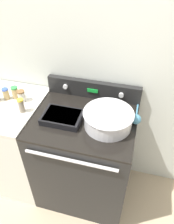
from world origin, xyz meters
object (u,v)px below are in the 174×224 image
at_px(mixing_bowl, 108,118).
at_px(spice_jar_brown_cap, 22,96).
at_px(casserole_dish, 62,117).
at_px(spice_jar_blue_cap, 6,94).
at_px(spice_jar_green_cap, 15,93).
at_px(spice_jar_yellow_cap, 21,105).
at_px(ladle, 136,119).

height_order(mixing_bowl, spice_jar_brown_cap, mixing_bowl).
bearing_deg(casserole_dish, spice_jar_blue_cap, 167.52).
bearing_deg(spice_jar_brown_cap, mixing_bowl, -7.51).
height_order(mixing_bowl, spice_jar_green_cap, mixing_bowl).
bearing_deg(spice_jar_green_cap, spice_jar_yellow_cap, -47.72).
distance_m(mixing_bowl, ladle, 0.22).
bearing_deg(mixing_bowl, spice_jar_brown_cap, 172.49).
relative_size(ladle, spice_jar_blue_cap, 2.70).
height_order(mixing_bowl, spice_jar_blue_cap, mixing_bowl).
bearing_deg(ladle, casserole_dish, -168.00).
bearing_deg(ladle, spice_jar_brown_cap, 179.35).
bearing_deg(mixing_bowl, casserole_dish, -175.45).
xyz_separation_m(mixing_bowl, casserole_dish, (-0.34, -0.03, -0.04)).
bearing_deg(spice_jar_yellow_cap, mixing_bowl, 2.51).
bearing_deg(mixing_bowl, spice_jar_yellow_cap, -177.49).
relative_size(spice_jar_yellow_cap, spice_jar_blue_cap, 1.18).
relative_size(mixing_bowl, ladle, 1.36).
relative_size(ladle, spice_jar_brown_cap, 2.75).
distance_m(spice_jar_yellow_cap, spice_jar_brown_cap, 0.14).
relative_size(mixing_bowl, spice_jar_green_cap, 3.39).
distance_m(ladle, spice_jar_brown_cap, 0.94).
bearing_deg(spice_jar_brown_cap, ladle, -0.65).
height_order(casserole_dish, spice_jar_yellow_cap, spice_jar_yellow_cap).
bearing_deg(ladle, spice_jar_blue_cap, 179.75).
relative_size(ladle, spice_jar_green_cap, 2.48).
distance_m(casserole_dish, spice_jar_green_cap, 0.49).
bearing_deg(spice_jar_brown_cap, spice_jar_blue_cap, -177.56).
bearing_deg(ladle, mixing_bowl, -155.97).
height_order(mixing_bowl, spice_jar_yellow_cap, spice_jar_yellow_cap).
relative_size(ladle, spice_jar_yellow_cap, 2.30).
bearing_deg(spice_jar_blue_cap, spice_jar_green_cap, 22.90).
height_order(casserole_dish, spice_jar_blue_cap, spice_jar_blue_cap).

